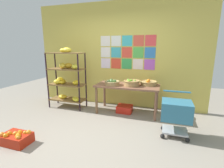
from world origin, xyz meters
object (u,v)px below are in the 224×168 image
object	(u,v)px
orange_crate_foreground	(16,138)
banana_shelf_unit	(66,74)
fruit_basket_back_left	(112,82)
shopping_cart	(176,112)
produce_crate_under_table	(125,109)
fruit_basket_back_right	(148,83)
fruit_basket_left	(132,83)
display_table	(127,88)

from	to	relation	value
orange_crate_foreground	banana_shelf_unit	bearing A→B (deg)	94.74
fruit_basket_back_left	shopping_cart	size ratio (longest dim) A/B	0.46
fruit_basket_back_left	produce_crate_under_table	distance (m)	0.76
fruit_basket_back_right	fruit_basket_back_left	size ratio (longest dim) A/B	1.09
fruit_basket_back_right	orange_crate_foreground	distance (m)	2.91
produce_crate_under_table	shopping_cart	size ratio (longest dim) A/B	0.46
fruit_basket_back_right	orange_crate_foreground	world-z (taller)	fruit_basket_back_right
fruit_basket_left	fruit_basket_back_left	bearing A→B (deg)	-170.56
orange_crate_foreground	fruit_basket_back_right	bearing A→B (deg)	46.17
banana_shelf_unit	fruit_basket_left	distance (m)	1.75
banana_shelf_unit	fruit_basket_back_right	xyz separation A→B (m)	(2.11, 0.22, -0.14)
banana_shelf_unit	fruit_basket_back_right	size ratio (longest dim) A/B	4.00
display_table	fruit_basket_back_right	xyz separation A→B (m)	(0.48, 0.13, 0.15)
produce_crate_under_table	banana_shelf_unit	bearing A→B (deg)	-176.71
produce_crate_under_table	shopping_cart	bearing A→B (deg)	-35.94
display_table	banana_shelf_unit	bearing A→B (deg)	-177.05
banana_shelf_unit	fruit_basket_back_left	size ratio (longest dim) A/B	4.35
fruit_basket_back_left	fruit_basket_left	world-z (taller)	fruit_basket_left
display_table	produce_crate_under_table	bearing A→B (deg)	174.08
fruit_basket_left	fruit_basket_back_right	bearing A→B (deg)	26.91
banana_shelf_unit	display_table	size ratio (longest dim) A/B	1.05
produce_crate_under_table	orange_crate_foreground	world-z (taller)	orange_crate_foreground
shopping_cart	banana_shelf_unit	bearing A→B (deg)	174.56
orange_crate_foreground	shopping_cart	size ratio (longest dim) A/B	0.60
display_table	produce_crate_under_table	world-z (taller)	display_table
banana_shelf_unit	fruit_basket_back_left	world-z (taller)	banana_shelf_unit
fruit_basket_back_right	fruit_basket_left	world-z (taller)	fruit_basket_left
shopping_cart	fruit_basket_left	bearing A→B (deg)	151.32
banana_shelf_unit	orange_crate_foreground	world-z (taller)	banana_shelf_unit
banana_shelf_unit	display_table	distance (m)	1.66
display_table	orange_crate_foreground	bearing A→B (deg)	-127.72
produce_crate_under_table	shopping_cart	xyz separation A→B (m)	(1.14, -0.83, 0.38)
banana_shelf_unit	fruit_basket_back_right	distance (m)	2.13
fruit_basket_back_left	fruit_basket_left	size ratio (longest dim) A/B	0.95
banana_shelf_unit	orange_crate_foreground	size ratio (longest dim) A/B	3.35
fruit_basket_back_right	orange_crate_foreground	bearing A→B (deg)	-133.83
orange_crate_foreground	shopping_cart	distance (m)	2.81
display_table	shopping_cart	bearing A→B (deg)	-37.23
fruit_basket_back_right	produce_crate_under_table	size ratio (longest dim) A/B	1.08
fruit_basket_left	produce_crate_under_table	xyz separation A→B (m)	(-0.18, 0.06, -0.70)
banana_shelf_unit	shopping_cart	size ratio (longest dim) A/B	2.01
produce_crate_under_table	fruit_basket_left	bearing A→B (deg)	-19.00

